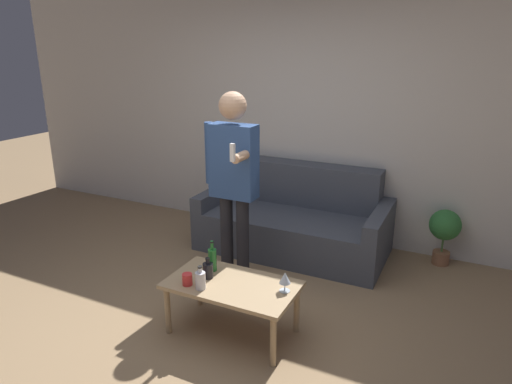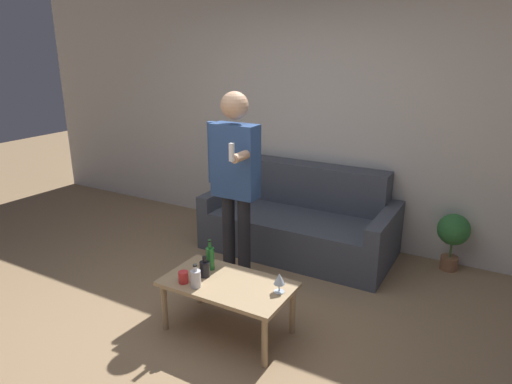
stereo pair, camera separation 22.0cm
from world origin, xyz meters
name	(u,v)px [view 1 (the left image)]	position (x,y,z in m)	size (l,w,h in m)	color
ground_plane	(193,339)	(0.00, 0.00, 0.00)	(16.00, 16.00, 0.00)	#997A56
wall_back	(306,116)	(0.00, 2.30, 1.35)	(8.00, 0.06, 2.70)	silver
couch	(295,221)	(0.08, 1.84, 0.31)	(1.92, 0.95, 0.87)	#474C56
coffee_table	(232,289)	(0.22, 0.21, 0.37)	(0.96, 0.54, 0.41)	tan
bottle_orange	(200,280)	(0.05, 0.05, 0.48)	(0.07, 0.07, 0.18)	silver
bottle_green	(208,270)	(0.02, 0.21, 0.48)	(0.08, 0.08, 0.16)	black
bottle_dark	(212,259)	(-0.01, 0.32, 0.51)	(0.06, 0.06, 0.24)	#23752D
wine_glass_near	(285,279)	(0.61, 0.28, 0.51)	(0.08, 0.08, 0.15)	silver
cup_on_table	(187,279)	(-0.06, 0.05, 0.46)	(0.07, 0.07, 0.09)	red
person_standing_front	(233,175)	(-0.12, 0.87, 1.03)	(0.47, 0.44, 1.73)	#232328
potted_plant	(445,229)	(1.53, 2.12, 0.38)	(0.30, 0.30, 0.57)	#936042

